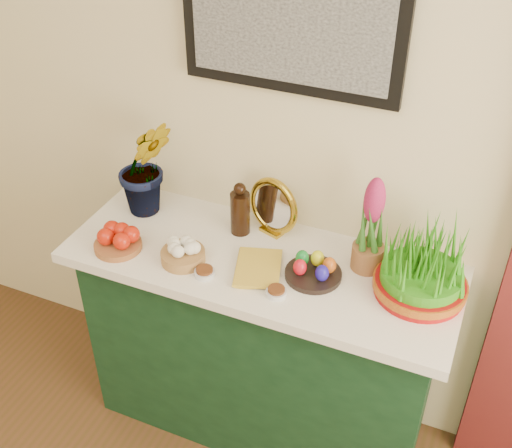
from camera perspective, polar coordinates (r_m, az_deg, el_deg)
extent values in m
cube|color=beige|center=(2.21, 2.93, 10.06)|extent=(4.00, 0.04, 2.70)
cube|color=black|center=(2.07, 3.17, 18.58)|extent=(0.74, 0.03, 0.54)
cube|color=#A5A5A5|center=(2.05, 2.99, 18.45)|extent=(0.66, 0.01, 0.46)
cube|color=#153A1F|center=(2.58, 0.45, -11.07)|extent=(1.30, 0.45, 0.85)
cube|color=silver|center=(2.28, 0.50, -3.40)|extent=(1.40, 0.55, 0.04)
imported|color=#316E22|center=(2.41, -9.92, 6.33)|extent=(0.34, 0.33, 0.51)
cylinder|color=brown|center=(2.35, -12.16, -1.89)|extent=(0.20, 0.20, 0.02)
cylinder|color=#A67A43|center=(2.25, -6.50, -2.86)|extent=(0.20, 0.20, 0.04)
cylinder|color=black|center=(2.34, -1.42, 0.97)|extent=(0.07, 0.07, 0.17)
sphere|color=black|center=(2.28, -1.46, 3.14)|extent=(0.05, 0.05, 0.05)
cube|color=gold|center=(2.38, 1.39, -0.63)|extent=(0.10, 0.07, 0.01)
torus|color=gold|center=(2.33, 1.56, 1.61)|extent=(0.22, 0.12, 0.22)
cylinder|color=silver|center=(2.33, 1.52, 1.54)|extent=(0.17, 0.08, 0.17)
imported|color=gold|center=(2.21, -1.82, -3.77)|extent=(0.19, 0.24, 0.03)
cylinder|color=silver|center=(2.19, -4.59, -4.36)|extent=(0.07, 0.07, 0.02)
cylinder|color=#592D14|center=(2.18, -4.61, -4.08)|extent=(0.06, 0.06, 0.01)
cylinder|color=silver|center=(2.11, 1.82, -6.12)|extent=(0.07, 0.07, 0.02)
cylinder|color=#592D14|center=(2.10, 1.82, -5.83)|extent=(0.06, 0.06, 0.01)
cylinder|color=black|center=(2.19, 5.10, -4.46)|extent=(0.23, 0.23, 0.02)
ellipsoid|color=red|center=(2.15, 3.93, -3.85)|extent=(0.05, 0.05, 0.06)
ellipsoid|color=#2217A5|center=(2.14, 5.89, -4.37)|extent=(0.05, 0.05, 0.06)
ellipsoid|color=yellow|center=(2.19, 5.49, -3.06)|extent=(0.05, 0.05, 0.06)
ellipsoid|color=#18852E|center=(2.19, 4.13, -3.04)|extent=(0.05, 0.05, 0.06)
ellipsoid|color=#CC5A18|center=(2.17, 6.54, -3.67)|extent=(0.05, 0.05, 0.06)
cylinder|color=#935D34|center=(2.23, 9.86, -2.87)|extent=(0.11, 0.11, 0.09)
ellipsoid|color=#BE265C|center=(2.10, 10.50, 2.07)|extent=(0.07, 0.07, 0.17)
cylinder|color=#9D0C0C|center=(2.17, 14.32, -5.42)|extent=(0.29, 0.29, 0.05)
cylinder|color=maroon|center=(2.17, 14.36, -5.20)|extent=(0.31, 0.31, 0.03)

